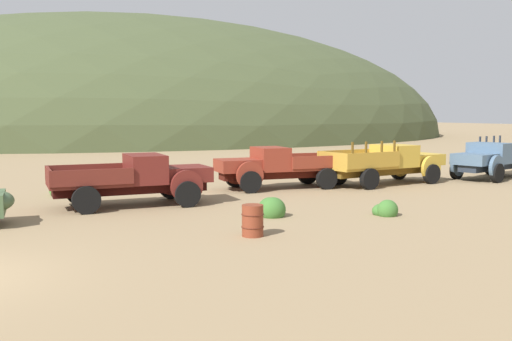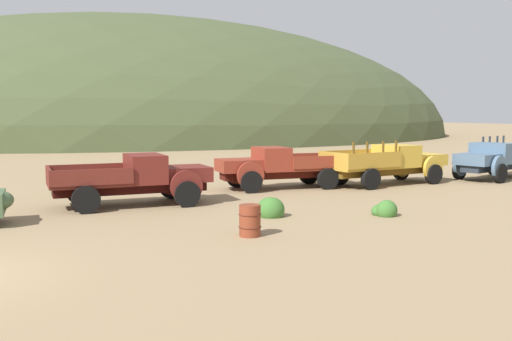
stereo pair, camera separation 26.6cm
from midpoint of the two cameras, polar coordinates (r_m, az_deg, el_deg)
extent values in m
ellipsoid|color=#424C2D|center=(87.07, -11.86, 3.39)|extent=(97.01, 71.02, 34.02)
cube|color=black|center=(21.56, -12.72, -1.73)|extent=(5.55, 1.14, 0.36)
cube|color=maroon|center=(21.97, -7.51, -0.30)|extent=(1.79, 1.85, 0.55)
cube|color=#B7B2A8|center=(22.21, -5.49, -0.29)|extent=(0.11, 1.25, 0.44)
cylinder|color=maroon|center=(20.92, -7.30, -1.58)|extent=(1.20, 0.21, 1.20)
cylinder|color=maroon|center=(22.98, -8.80, -0.95)|extent=(1.20, 0.21, 1.20)
cube|color=maroon|center=(21.58, -11.39, 0.19)|extent=(1.33, 2.11, 1.05)
cube|color=black|center=(21.69, -9.91, 0.80)|extent=(0.09, 1.76, 0.59)
cube|color=maroon|center=(21.30, -16.73, -1.27)|extent=(2.84, 2.23, 0.12)
cube|color=maroon|center=(20.19, -16.39, -0.68)|extent=(2.80, 0.16, 0.55)
cube|color=maroon|center=(22.34, -17.09, -0.10)|extent=(2.80, 0.16, 0.55)
cube|color=maroon|center=(21.15, -20.37, -0.52)|extent=(0.15, 2.17, 0.55)
cylinder|color=black|center=(20.91, -7.25, -2.36)|extent=(0.97, 0.30, 0.96)
cylinder|color=black|center=(23.07, -8.83, -1.62)|extent=(0.97, 0.30, 0.96)
cylinder|color=black|center=(20.22, -16.97, -2.85)|extent=(0.97, 0.30, 0.96)
cylinder|color=black|center=(22.44, -17.64, -2.03)|extent=(0.97, 0.30, 0.96)
cube|color=#42140D|center=(25.94, 2.25, -0.34)|extent=(5.74, 1.37, 0.36)
cube|color=maroon|center=(25.18, -2.16, 0.51)|extent=(1.92, 1.76, 0.55)
cube|color=#B7B2A8|center=(24.94, -3.99, 0.39)|extent=(0.17, 1.12, 0.44)
cylinder|color=maroon|center=(26.20, -2.30, -0.06)|extent=(1.21, 0.28, 1.20)
cylinder|color=maroon|center=(24.39, -0.92, -0.49)|extent=(1.21, 0.28, 1.20)
cube|color=maroon|center=(25.68, 1.14, 1.18)|extent=(1.46, 1.96, 1.05)
cube|color=black|center=(25.46, -0.10, 1.61)|extent=(0.18, 1.58, 0.59)
cube|color=maroon|center=(26.55, 5.36, 0.30)|extent=(3.02, 2.17, 0.12)
cube|color=maroon|center=(27.40, 4.49, 1.18)|extent=(2.87, 0.33, 0.55)
cube|color=maroon|center=(25.65, 6.30, 0.85)|extent=(2.87, 0.33, 0.55)
cube|color=maroon|center=(27.14, 7.99, 1.09)|extent=(0.26, 1.95, 0.55)
cylinder|color=black|center=(26.28, -2.34, -0.66)|extent=(0.98, 0.36, 0.96)
cylinder|color=black|center=(24.37, -0.88, -1.16)|extent=(0.98, 0.36, 0.96)
cylinder|color=black|center=(27.60, 4.90, -0.37)|extent=(0.98, 0.36, 0.96)
cylinder|color=black|center=(25.79, 6.80, -0.82)|extent=(0.98, 0.36, 0.96)
cube|color=brown|center=(28.10, 12.51, -0.01)|extent=(6.31, 1.68, 0.36)
cube|color=gold|center=(29.69, 15.73, 1.10)|extent=(2.16, 1.94, 0.55)
cube|color=#B7B2A8|center=(30.37, 16.91, 1.11)|extent=(0.22, 1.19, 0.44)
cylinder|color=gold|center=(28.84, 16.84, 0.23)|extent=(1.21, 0.32, 1.20)
cylinder|color=gold|center=(30.24, 13.95, 0.55)|extent=(1.21, 0.32, 1.20)
cube|color=gold|center=(28.45, 13.40, 1.47)|extent=(1.66, 2.14, 1.05)
cube|color=black|center=(28.89, 14.32, 1.93)|extent=(0.24, 1.68, 0.59)
cube|color=#B5882D|center=(26.92, 9.90, 0.31)|extent=(3.37, 2.42, 0.12)
cube|color=#B5882D|center=(26.12, 11.41, 1.02)|extent=(3.14, 0.46, 0.70)
cube|color=#B5882D|center=(27.67, 8.50, 1.33)|extent=(3.14, 0.46, 0.70)
cube|color=#B5882D|center=(25.92, 7.40, 1.05)|extent=(0.34, 2.07, 0.70)
cube|color=brown|center=(25.24, 9.33, 2.26)|extent=(0.09, 0.09, 0.50)
cube|color=brown|center=(25.76, 10.66, 2.31)|extent=(0.09, 0.09, 0.50)
cube|color=brown|center=(26.40, 12.19, 2.36)|extent=(0.09, 0.09, 0.50)
cube|color=brown|center=(26.95, 13.41, 2.40)|extent=(0.09, 0.09, 0.50)
cylinder|color=black|center=(28.83, 16.91, -0.33)|extent=(0.99, 0.39, 0.96)
cylinder|color=black|center=(30.30, 13.87, 0.03)|extent=(0.99, 0.39, 0.96)
cylinder|color=black|center=(25.99, 11.01, -0.83)|extent=(0.99, 0.39, 0.96)
cylinder|color=black|center=(27.61, 8.00, -0.40)|extent=(0.99, 0.39, 0.96)
cube|color=#262D39|center=(32.39, 22.49, 0.44)|extent=(5.50, 2.38, 0.36)
cube|color=slate|center=(30.59, 20.79, 1.07)|extent=(2.12, 2.14, 0.55)
cube|color=#B7B2A8|center=(29.90, 20.04, 0.94)|extent=(0.39, 1.18, 0.44)
cylinder|color=slate|center=(31.33, 19.32, 0.57)|extent=(1.20, 0.49, 1.20)
cylinder|color=slate|center=(30.33, 22.69, 0.29)|extent=(1.20, 0.49, 1.20)
cube|color=slate|center=(31.88, 22.12, 1.65)|extent=(1.74, 2.27, 1.05)
cube|color=black|center=(31.37, 21.64, 1.99)|extent=(0.50, 1.65, 0.59)
cube|color=#4D5B67|center=(33.69, 23.68, 0.99)|extent=(3.20, 2.74, 0.12)
cube|color=#4D5B67|center=(34.14, 22.14, 1.80)|extent=(2.68, 0.82, 0.70)
cube|color=#262D39|center=(35.08, 23.01, 2.84)|extent=(0.10, 0.10, 0.50)
cube|color=#262D39|center=(34.47, 22.49, 2.82)|extent=(0.10, 0.10, 0.50)
cube|color=#262D39|center=(33.74, 21.85, 2.79)|extent=(0.10, 0.10, 0.50)
cube|color=#262D39|center=(33.14, 21.28, 2.76)|extent=(0.10, 0.10, 0.50)
cylinder|color=black|center=(31.39, 19.22, 0.07)|extent=(1.00, 0.52, 0.96)
cylinder|color=black|center=(30.34, 22.76, -0.24)|extent=(1.00, 0.52, 0.96)
cylinder|color=black|center=(34.42, 22.20, 0.44)|extent=(1.00, 0.52, 0.96)
cylinder|color=brown|center=(15.90, -0.82, -5.02)|extent=(0.60, 0.60, 0.88)
torus|color=#552315|center=(15.87, -0.82, -4.40)|extent=(0.64, 0.64, 0.03)
torus|color=#552315|center=(15.94, -0.82, -5.65)|extent=(0.64, 0.64, 0.03)
ellipsoid|color=#3D702D|center=(19.70, 12.05, -3.97)|extent=(0.65, 0.58, 0.48)
ellipsoid|color=#3D702D|center=(19.51, 12.65, -3.89)|extent=(0.72, 0.65, 0.70)
ellipsoid|color=#4C8438|center=(25.20, -18.84, -1.70)|extent=(1.12, 1.01, 1.02)
ellipsoid|color=#4C8438|center=(25.54, -18.25, -1.76)|extent=(0.98, 0.89, 0.73)
ellipsoid|color=#4C8438|center=(25.16, -19.25, -1.82)|extent=(0.92, 0.83, 0.88)
ellipsoid|color=#3D702D|center=(19.04, 0.92, -3.90)|extent=(0.75, 0.68, 0.81)
ellipsoid|color=#3D702D|center=(18.86, 1.28, -3.96)|extent=(0.88, 0.80, 0.85)
ellipsoid|color=#3D702D|center=(18.94, 1.02, -3.95)|extent=(0.77, 0.69, 0.81)
camera|label=1|loc=(0.13, -90.35, -0.04)|focal=39.99mm
camera|label=2|loc=(0.13, 89.65, 0.04)|focal=39.99mm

